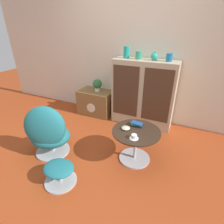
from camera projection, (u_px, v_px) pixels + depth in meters
name	position (u px, v px, depth m)	size (l,w,h in m)	color
ground_plane	(91.00, 159.00, 2.52)	(12.00, 12.00, 0.00)	#9E3D19
wall_back	(131.00, 51.00, 3.21)	(6.40, 0.06, 2.60)	beige
sideboard	(143.00, 93.00, 3.20)	(1.12, 0.40, 1.21)	tan
tv_console	(96.00, 102.00, 3.72)	(0.71, 0.45, 0.51)	brown
egg_chair	(48.00, 132.00, 2.46)	(0.72, 0.69, 0.81)	#B7B7BC
ottoman	(59.00, 171.00, 2.09)	(0.39, 0.39, 0.27)	#B7B7BC
coffee_table	(136.00, 141.00, 2.40)	(0.65, 0.65, 0.47)	#B7B7BC
vase_leftmost	(126.00, 52.00, 3.02)	(0.10, 0.10, 0.20)	teal
vase_inner_left	(139.00, 55.00, 2.96)	(0.11, 0.11, 0.13)	#2D8E6B
vase_inner_right	(154.00, 57.00, 2.86)	(0.12, 0.12, 0.13)	teal
vase_rightmost	(169.00, 57.00, 2.77)	(0.10, 0.10, 0.13)	#196699
potted_plant	(97.00, 85.00, 3.52)	(0.19, 0.19, 0.25)	silver
teacup	(134.00, 137.00, 2.16)	(0.11, 0.11, 0.06)	white
book_stack	(137.00, 124.00, 2.43)	(0.16, 0.11, 0.05)	black
bowl	(126.00, 128.00, 2.35)	(0.12, 0.12, 0.04)	beige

